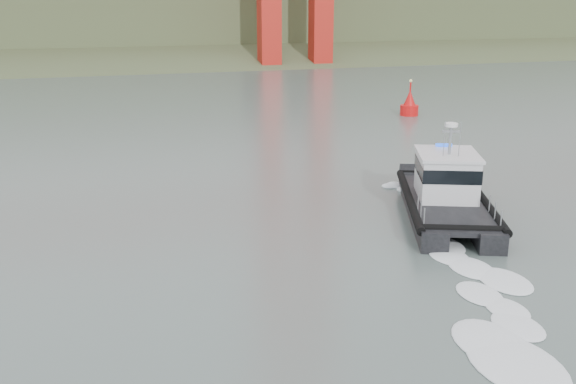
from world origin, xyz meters
name	(u,v)px	position (x,y,z in m)	size (l,w,h in m)	color
ground	(315,309)	(0.00, 0.00, 0.00)	(400.00, 400.00, 0.00)	#4F5E5B
headlands	(126,11)	(0.00, 125.50, 7.05)	(500.00, 105.36, 27.12)	#3B4D2C
patrol_boat	(446,192)	(9.27, 7.55, 1.20)	(6.77, 10.46, 4.77)	black
nav_buoy	(409,105)	(20.03, 33.04, 0.90)	(1.64, 1.64, 3.41)	red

